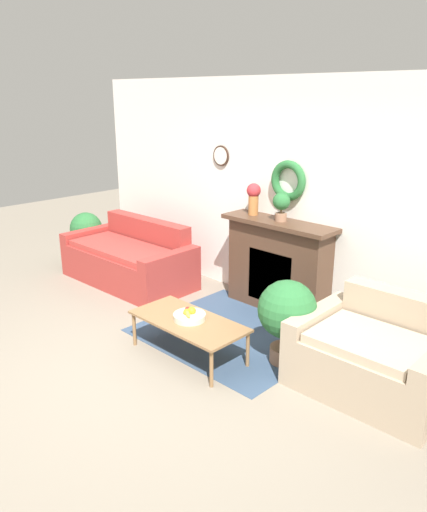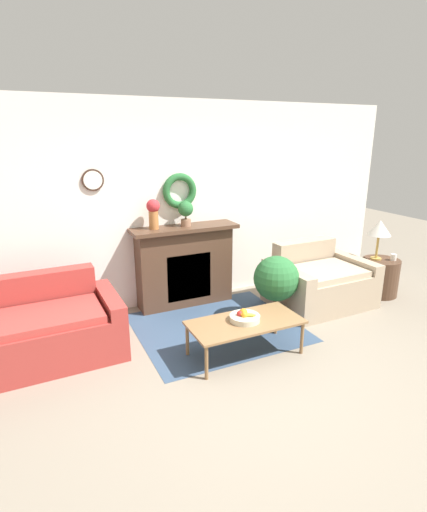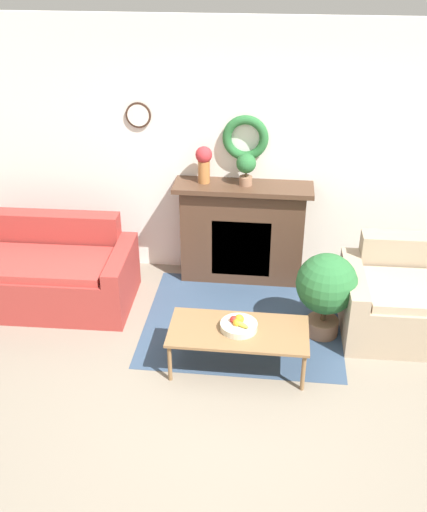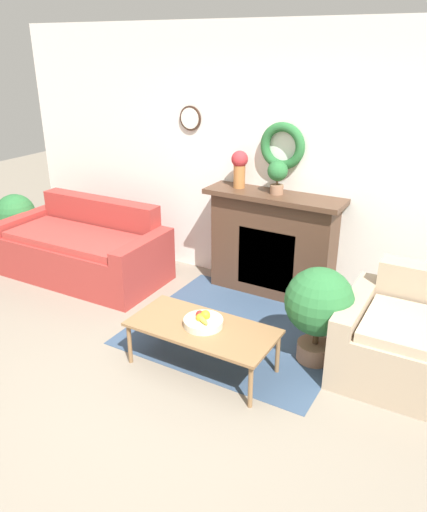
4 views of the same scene
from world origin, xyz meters
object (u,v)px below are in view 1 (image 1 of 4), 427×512
Objects in this scene: coffee_table at (188,323)px; fruit_bowl at (190,315)px; fireplace at (278,265)px; potted_plant_on_mantel at (281,204)px; loveseat_right at (375,356)px; vase_on_mantel_left at (254,197)px; potted_plant_floor_by_couch at (86,231)px; couch_left at (130,260)px; potted_plant_floor_by_loveseat at (287,313)px.

coffee_table is 0.07m from fruit_bowl.
fireplace is 0.75m from potted_plant_on_mantel.
loveseat_right is 3.44× the size of vase_on_mantel_left.
coffee_table is 3.40m from potted_plant_floor_by_couch.
coffee_table is at bearing -23.59° from couch_left.
vase_on_mantel_left is at bearing 142.23° from potted_plant_floor_by_loveseat.
fireplace is 1.71× the size of potted_plant_floor_by_loveseat.
vase_on_mantel_left reaches higher than fireplace.
potted_plant_floor_by_loveseat reaches higher than coffee_table.
potted_plant_floor_by_loveseat reaches higher than loveseat_right.
fireplace reaches higher than potted_plant_floor_by_couch.
fireplace is 0.87m from vase_on_mantel_left.
potted_plant_on_mantel is (0.43, -0.02, -0.02)m from vase_on_mantel_left.
vase_on_mantel_left is (-0.48, 1.52, 0.90)m from fruit_bowl.
couch_left is 2.02m from vase_on_mantel_left.
potted_plant_on_mantel is (2.04, 0.66, 0.99)m from couch_left.
vase_on_mantel_left is 0.46× the size of potted_plant_floor_by_loveseat.
potted_plant_on_mantel reaches higher than potted_plant_floor_by_loveseat.
vase_on_mantel_left is (-2.07, 0.79, 1.01)m from loveseat_right.
potted_plant_floor_by_couch is (-2.78, -0.62, -0.83)m from vase_on_mantel_left.
potted_plant_floor_by_couch is (-1.17, 0.06, 0.18)m from couch_left.
fireplace is 1.55m from coffee_table.
fruit_bowl is 1.83m from vase_on_mantel_left.
fireplace is 0.74× the size of couch_left.
fruit_bowl is 0.84× the size of vase_on_mantel_left.
fruit_bowl is (0.08, -1.51, -0.13)m from fireplace.
couch_left is 5.81× the size of potted_plant_on_mantel.
potted_plant_floor_by_couch is at bearing -169.02° from fireplace.
potted_plant_floor_by_couch is (-3.21, -0.60, -0.81)m from potted_plant_on_mantel.
couch_left is 2.30× the size of potted_plant_floor_by_loveseat.
couch_left is at bearing -2.95° from potted_plant_floor_by_couch.
potted_plant_floor_by_loveseat is (1.25, -0.96, -0.81)m from vase_on_mantel_left.
coffee_table is at bearing -143.02° from potted_plant_floor_by_loveseat.
couch_left is 2.26m from fruit_bowl.
fireplace reaches higher than couch_left.
potted_plant_floor_by_couch is (-3.19, -0.62, -0.06)m from fireplace.
couch_left is 2.88m from potted_plant_floor_by_loveseat.
loveseat_right reaches higher than fruit_bowl.
fireplace reaches higher than potted_plant_floor_by_loveseat.
potted_plant_floor_by_couch is at bearing 175.17° from potted_plant_floor_by_loveseat.
couch_left is 3.69m from loveseat_right.
loveseat_right is at bearing 24.70° from fruit_bowl.
couch_left is (-2.02, -0.68, -0.24)m from fireplace.
loveseat_right is 1.57× the size of potted_plant_floor_by_loveseat.
coffee_table is 3.61× the size of potted_plant_on_mantel.
coffee_table is 0.97m from potted_plant_floor_by_loveseat.
fruit_bowl is (2.10, -0.84, 0.12)m from couch_left.
potted_plant_floor_by_loveseat reaches higher than fruit_bowl.
loveseat_right is at bearing -3.09° from couch_left.
loveseat_right is 1.10× the size of coffee_table.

